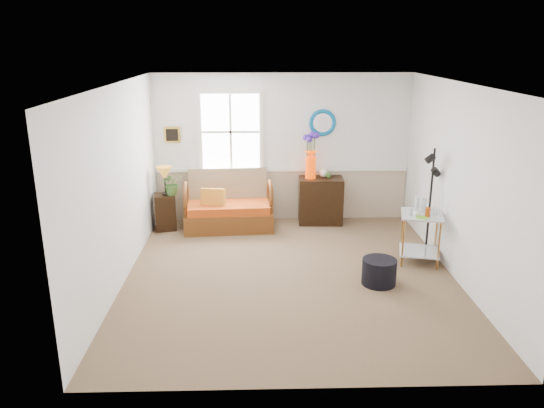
{
  "coord_description": "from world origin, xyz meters",
  "views": [
    {
      "loc": [
        -0.44,
        -6.72,
        3.12
      ],
      "look_at": [
        -0.24,
        0.23,
        0.97
      ],
      "focal_mm": 35.0,
      "sensor_mm": 36.0,
      "label": 1
    }
  ],
  "objects_px": {
    "loveseat": "(228,201)",
    "floor_lamp": "(430,203)",
    "cabinet": "(321,200)",
    "lamp_stand": "(165,212)",
    "ottoman": "(379,272)",
    "side_table": "(420,238)"
  },
  "relations": [
    {
      "from": "cabinet",
      "to": "side_table",
      "type": "bearing_deg",
      "value": -53.3
    },
    {
      "from": "lamp_stand",
      "to": "floor_lamp",
      "type": "relative_size",
      "value": 0.37
    },
    {
      "from": "side_table",
      "to": "floor_lamp",
      "type": "distance_m",
      "value": 0.55
    },
    {
      "from": "floor_lamp",
      "to": "ottoman",
      "type": "bearing_deg",
      "value": -144.72
    },
    {
      "from": "lamp_stand",
      "to": "side_table",
      "type": "height_order",
      "value": "side_table"
    },
    {
      "from": "lamp_stand",
      "to": "cabinet",
      "type": "distance_m",
      "value": 2.72
    },
    {
      "from": "lamp_stand",
      "to": "cabinet",
      "type": "relative_size",
      "value": 0.75
    },
    {
      "from": "floor_lamp",
      "to": "cabinet",
      "type": "bearing_deg",
      "value": 121.41
    },
    {
      "from": "loveseat",
      "to": "floor_lamp",
      "type": "distance_m",
      "value": 3.34
    },
    {
      "from": "cabinet",
      "to": "side_table",
      "type": "relative_size",
      "value": 1.11
    },
    {
      "from": "loveseat",
      "to": "cabinet",
      "type": "distance_m",
      "value": 1.64
    },
    {
      "from": "floor_lamp",
      "to": "ottoman",
      "type": "relative_size",
      "value": 3.62
    },
    {
      "from": "loveseat",
      "to": "floor_lamp",
      "type": "height_order",
      "value": "floor_lamp"
    },
    {
      "from": "loveseat",
      "to": "lamp_stand",
      "type": "bearing_deg",
      "value": 177.88
    },
    {
      "from": "floor_lamp",
      "to": "ottoman",
      "type": "xyz_separation_m",
      "value": [
        -0.93,
        -0.97,
        -0.65
      ]
    },
    {
      "from": "loveseat",
      "to": "lamp_stand",
      "type": "distance_m",
      "value": 1.1
    },
    {
      "from": "side_table",
      "to": "ottoman",
      "type": "relative_size",
      "value": 1.62
    },
    {
      "from": "loveseat",
      "to": "cabinet",
      "type": "relative_size",
      "value": 1.82
    },
    {
      "from": "lamp_stand",
      "to": "cabinet",
      "type": "height_order",
      "value": "cabinet"
    },
    {
      "from": "lamp_stand",
      "to": "side_table",
      "type": "relative_size",
      "value": 0.84
    },
    {
      "from": "loveseat",
      "to": "cabinet",
      "type": "height_order",
      "value": "loveseat"
    },
    {
      "from": "lamp_stand",
      "to": "ottoman",
      "type": "height_order",
      "value": "lamp_stand"
    }
  ]
}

